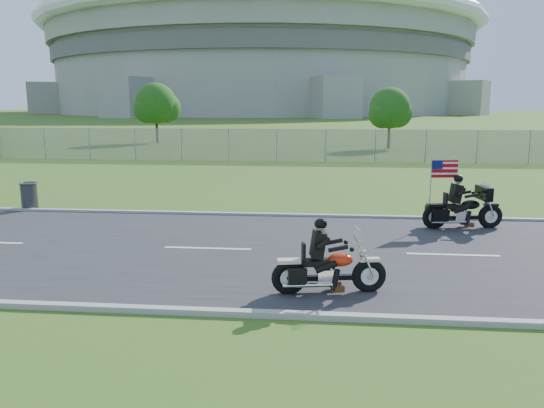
# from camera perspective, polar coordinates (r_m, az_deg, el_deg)

# --- Properties ---
(ground) EXTENTS (420.00, 420.00, 0.00)m
(ground) POSITION_cam_1_polar(r_m,az_deg,el_deg) (13.17, 1.64, -5.19)
(ground) COLOR #3B5219
(ground) RESTS_ON ground
(road) EXTENTS (120.00, 8.00, 0.04)m
(road) POSITION_cam_1_polar(r_m,az_deg,el_deg) (13.16, 1.64, -5.11)
(road) COLOR #28282B
(road) RESTS_ON ground
(curb_north) EXTENTS (120.00, 0.18, 0.12)m
(curb_north) POSITION_cam_1_polar(r_m,az_deg,el_deg) (17.08, 2.56, -1.25)
(curb_north) COLOR #9E9B93
(curb_north) RESTS_ON ground
(curb_south) EXTENTS (120.00, 0.18, 0.12)m
(curb_south) POSITION_cam_1_polar(r_m,az_deg,el_deg) (9.34, -0.06, -11.81)
(curb_south) COLOR #9E9B93
(curb_south) RESTS_ON ground
(fence) EXTENTS (60.00, 0.03, 2.00)m
(fence) POSITION_cam_1_polar(r_m,az_deg,el_deg) (33.25, -4.68, 6.36)
(fence) COLOR gray
(fence) RESTS_ON ground
(stadium) EXTENTS (140.40, 140.40, 29.20)m
(stadium) POSITION_cam_1_polar(r_m,az_deg,el_deg) (184.19, -1.08, 14.71)
(stadium) COLOR #A3A099
(stadium) RESTS_ON ground
(tree_fence_near) EXTENTS (3.52, 3.28, 4.75)m
(tree_fence_near) POSITION_cam_1_polar(r_m,az_deg,el_deg) (42.98, 12.62, 9.81)
(tree_fence_near) COLOR #382316
(tree_fence_near) RESTS_ON ground
(tree_fence_mid) EXTENTS (3.96, 3.69, 5.30)m
(tree_fence_mid) POSITION_cam_1_polar(r_m,az_deg,el_deg) (48.95, -12.31, 10.32)
(tree_fence_mid) COLOR #382316
(tree_fence_mid) RESTS_ON ground
(motorcycle_lead) EXTENTS (2.23, 0.80, 1.51)m
(motorcycle_lead) POSITION_cam_1_polar(r_m,az_deg,el_deg) (10.30, 5.98, -7.10)
(motorcycle_lead) COLOR black
(motorcycle_lead) RESTS_ON ground
(motorcycle_follow) EXTENTS (2.38, 0.90, 1.99)m
(motorcycle_follow) POSITION_cam_1_polar(r_m,az_deg,el_deg) (16.33, 19.81, -0.68)
(motorcycle_follow) COLOR black
(motorcycle_follow) RESTS_ON ground
(trash_can) EXTENTS (0.61, 0.61, 0.93)m
(trash_can) POSITION_cam_1_polar(r_m,az_deg,el_deg) (19.89, -24.65, 0.71)
(trash_can) COLOR #35363A
(trash_can) RESTS_ON ground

